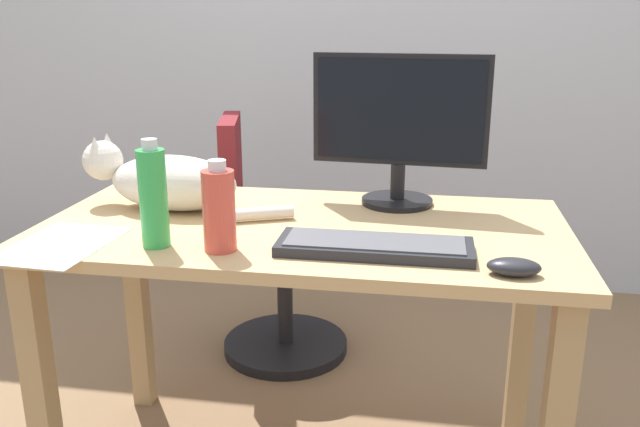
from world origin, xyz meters
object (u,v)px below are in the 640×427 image
water_bottle (219,209)px  spray_bottle (153,197)px  office_chair (271,255)px  computer_mouse (514,267)px  keyboard (375,246)px  cat (166,180)px  monitor (400,124)px

water_bottle → spray_bottle: bearing=179.0°
office_chair → spray_bottle: spray_bottle is taller
computer_mouse → spray_bottle: size_ratio=0.44×
office_chair → water_bottle: size_ratio=4.41×
keyboard → cat: cat is taller
monitor → spray_bottle: size_ratio=1.92×
monitor → keyboard: monitor is taller
keyboard → spray_bottle: size_ratio=1.76×
monitor → spray_bottle: 0.70m
spray_bottle → cat: bearing=107.4°
office_chair → keyboard: size_ratio=2.09×
keyboard → computer_mouse: size_ratio=4.00×
monitor → cat: size_ratio=0.79×
computer_mouse → spray_bottle: bearing=176.6°
office_chair → computer_mouse: bearing=-52.1°
water_bottle → spray_bottle: (-0.15, 0.00, 0.02)m
monitor → computer_mouse: monitor is taller
keyboard → water_bottle: size_ratio=2.10×
keyboard → cat: (-0.59, 0.25, 0.07)m
office_chair → water_bottle: bearing=-82.9°
office_chair → water_bottle: water_bottle is taller
computer_mouse → spray_bottle: 0.80m
water_bottle → keyboard: bearing=7.4°
office_chair → monitor: 0.90m
water_bottle → spray_bottle: spray_bottle is taller
water_bottle → office_chair: bearing=97.1°
water_bottle → cat: bearing=129.8°
keyboard → spray_bottle: spray_bottle is taller
cat → water_bottle: size_ratio=2.92×
computer_mouse → water_bottle: (-0.64, 0.04, 0.08)m
keyboard → cat: size_ratio=0.72×
cat → computer_mouse: bearing=-21.0°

